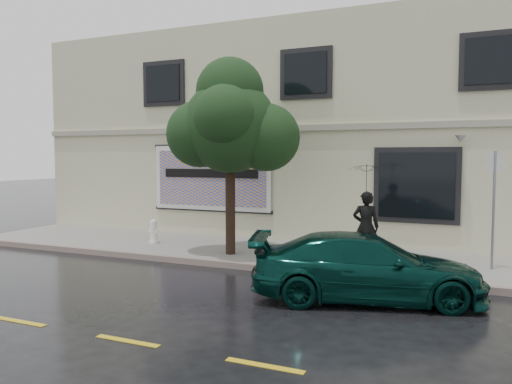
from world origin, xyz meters
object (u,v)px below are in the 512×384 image
at_px(pedestrian, 366,227).
at_px(street_tree, 230,127).
at_px(fire_hydrant, 154,231).
at_px(car, 366,267).

xyz_separation_m(pedestrian, street_tree, (-3.51, -0.38, 2.49)).
bearing_deg(pedestrian, fire_hydrant, -13.85).
distance_m(pedestrian, street_tree, 4.32).
distance_m(pedestrian, fire_hydrant, 6.39).
bearing_deg(car, fire_hydrant, 50.74).
distance_m(car, fire_hydrant, 7.51).
xyz_separation_m(pedestrian, fire_hydrant, (-6.36, 0.20, -0.52)).
xyz_separation_m(car, fire_hydrant, (-6.91, 2.93, -0.13)).
relative_size(pedestrian, street_tree, 0.38).
bearing_deg(fire_hydrant, car, -41.18).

